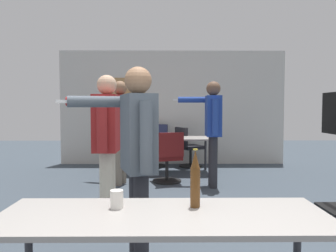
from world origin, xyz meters
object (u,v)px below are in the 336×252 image
object	(u,v)px
person_near_casual	(119,121)
person_center_tall	(137,147)
drink_cup	(117,199)
person_far_watching	(106,134)
beer_bottle	(195,180)
person_left_plaid	(212,123)
office_chair_far_right	(188,149)
office_chair_mid_tucked	(168,159)
office_chair_far_left	(156,146)

from	to	relation	value
person_near_casual	person_center_tall	distance (m)	3.08
person_center_tall	drink_cup	bearing A→B (deg)	157.72
person_far_watching	beer_bottle	size ratio (longest dim) A/B	4.83
person_left_plaid	person_near_casual	size ratio (longest dim) A/B	0.99
person_center_tall	drink_cup	size ratio (longest dim) A/B	15.36
drink_cup	person_center_tall	bearing A→B (deg)	85.65
person_center_tall	office_chair_far_right	size ratio (longest dim) A/B	1.84
office_chair_mid_tucked	office_chair_far_left	bearing A→B (deg)	82.02
office_chair_mid_tucked	person_far_watching	bearing A→B (deg)	-127.86
person_near_casual	person_center_tall	bearing A→B (deg)	-152.88
person_far_watching	office_chair_far_right	size ratio (longest dim) A/B	1.89
person_center_tall	office_chair_far_right	distance (m)	4.79
person_far_watching	office_chair_mid_tucked	bearing A→B (deg)	-19.84
person_near_casual	drink_cup	world-z (taller)	person_near_casual
person_far_watching	office_chair_far_left	world-z (taller)	person_far_watching
beer_bottle	office_chair_mid_tucked	bearing A→B (deg)	91.88
person_far_watching	beer_bottle	world-z (taller)	person_far_watching
beer_bottle	person_near_casual	bearing A→B (deg)	104.60
drink_cup	person_left_plaid	bearing A→B (deg)	73.03
person_near_casual	person_center_tall	xyz separation A→B (m)	(0.56, -3.03, -0.09)
person_far_watching	drink_cup	world-z (taller)	person_far_watching
office_chair_far_right	office_chair_mid_tucked	world-z (taller)	office_chair_mid_tucked
person_near_casual	office_chair_mid_tucked	bearing A→B (deg)	-67.90
person_near_casual	beer_bottle	bearing A→B (deg)	-148.78
person_far_watching	office_chair_far_right	world-z (taller)	person_far_watching
office_chair_far_left	person_near_casual	bearing A→B (deg)	93.48
person_far_watching	beer_bottle	distance (m)	2.06
person_far_watching	person_near_casual	distance (m)	1.89
person_center_tall	drink_cup	xyz separation A→B (m)	(-0.06, -0.74, -0.23)
office_chair_far_right	person_center_tall	bearing A→B (deg)	-40.08
person_center_tall	office_chair_mid_tucked	size ratio (longest dim) A/B	1.83
person_left_plaid	drink_cup	xyz separation A→B (m)	(-1.09, -3.56, -0.30)
office_chair_mid_tucked	office_chair_far_left	size ratio (longest dim) A/B	0.95
office_chair_far_right	beer_bottle	xyz separation A→B (m)	(-0.34, -5.41, 0.48)
office_chair_mid_tucked	beer_bottle	size ratio (longest dim) A/B	2.57
person_near_casual	beer_bottle	distance (m)	3.88
person_far_watching	person_center_tall	size ratio (longest dim) A/B	1.03
office_chair_mid_tucked	drink_cup	xyz separation A→B (m)	(-0.35, -3.85, 0.36)
person_center_tall	office_chair_mid_tucked	bearing A→B (deg)	-23.24
person_left_plaid	drink_cup	distance (m)	3.73
office_chair_far_right	drink_cup	distance (m)	5.51
person_far_watching	person_center_tall	xyz separation A→B (m)	(0.46, -1.14, -0.01)
office_chair_far_right	office_chair_far_left	world-z (taller)	office_chair_far_left
beer_bottle	person_left_plaid	bearing A→B (deg)	80.15
person_left_plaid	beer_bottle	world-z (taller)	person_left_plaid
person_far_watching	person_left_plaid	bearing A→B (deg)	-40.68
person_left_plaid	office_chair_far_left	distance (m)	2.32
beer_bottle	office_chair_far_right	bearing A→B (deg)	86.44
office_chair_far_right	office_chair_far_left	bearing A→B (deg)	-130.09
person_near_casual	office_chair_far_right	size ratio (longest dim) A/B	1.99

